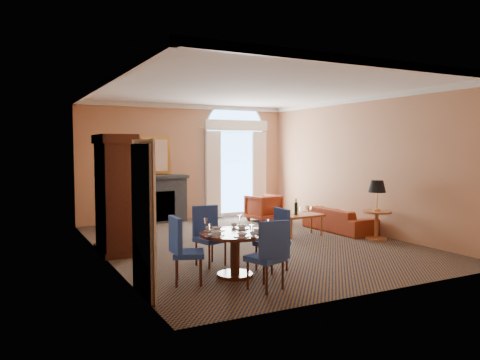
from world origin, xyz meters
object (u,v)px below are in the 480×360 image
sofa (339,220)px  armoire (115,196)px  dining_table (235,243)px  coffee_table (302,216)px  armchair (263,208)px  side_table (377,203)px

sofa → armoire: bearing=87.0°
armoire → dining_table: 2.88m
dining_table → coffee_table: size_ratio=1.10×
armoire → coffee_table: bearing=-2.9°
armchair → armoire: bearing=15.4°
armoire → sofa: armoire is taller
coffee_table → side_table: side_table is taller
sofa → armchair: armchair is taller
armoire → side_table: (5.32, -1.33, -0.27)m
sofa → armchair: size_ratio=2.43×
armchair → sofa: bearing=100.3°
sofa → coffee_table: size_ratio=1.91×
dining_table → sofa: (4.00, 2.40, -0.25)m
armoire → armchair: size_ratio=2.84×
armoire → side_table: armoire is taller
sofa → coffee_table: bearing=92.4°
armoire → coffee_table: armoire is taller
dining_table → sofa: dining_table is taller
coffee_table → armoire: bearing=172.1°
sofa → armchair: 2.37m
armoire → dining_table: size_ratio=2.03×
armoire → armchair: 4.98m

